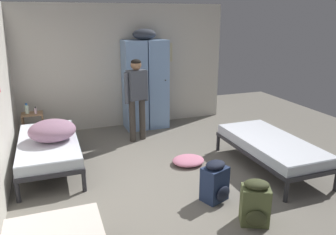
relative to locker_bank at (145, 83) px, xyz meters
name	(u,v)px	position (x,y,z in m)	size (l,w,h in m)	color
ground_plane	(175,188)	(-0.38, -2.72, -0.97)	(9.59, 9.59, 0.00)	slate
room_backdrop	(68,87)	(-1.64, -1.42, 0.31)	(4.49, 6.06, 2.56)	beige
locker_bank	(145,83)	(0.00, 0.00, 0.00)	(0.90, 0.55, 2.07)	#7A9ECC
shelf_unit	(33,125)	(-2.26, -0.14, -0.62)	(0.38, 0.30, 0.57)	#99704C
bed_left_rear	(49,146)	(-2.01, -1.46, -0.59)	(0.90, 1.90, 0.49)	#28282D
bed_right	(271,146)	(1.26, -2.64, -0.59)	(0.90, 1.90, 0.49)	#28282D
bedding_heap	(52,130)	(-1.93, -1.52, -0.32)	(0.70, 0.66, 0.32)	gray
person_traveler	(137,93)	(-0.38, -0.72, -0.03)	(0.48, 0.28, 1.56)	#3D3833
water_bottle	(27,109)	(-2.34, -0.12, -0.31)	(0.07, 0.07, 0.20)	silver
lotion_bottle	(36,111)	(-2.19, -0.18, -0.34)	(0.05, 0.05, 0.13)	beige
backpack_navy	(215,182)	(-0.01, -3.20, -0.71)	(0.39, 0.40, 0.55)	navy
backpack_olive	(255,204)	(0.18, -3.81, -0.71)	(0.39, 0.40, 0.55)	#566038
clothes_pile_pink	(188,160)	(0.11, -2.06, -0.91)	(0.53, 0.46, 0.12)	pink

